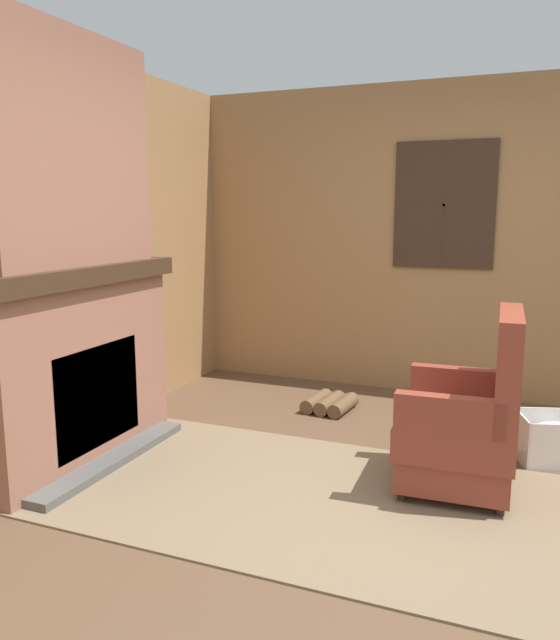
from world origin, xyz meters
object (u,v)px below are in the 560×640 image
at_px(armchair, 466,426).
at_px(firewood_stack, 330,403).
at_px(decorative_plate_on_mantel, 59,244).
at_px(storage_case, 119,249).
at_px(laundry_basket, 555,439).

xyz_separation_m(armchair, firewood_stack, (-1.12, 1.04, -0.31)).
xyz_separation_m(armchair, decorative_plate_on_mantel, (-2.39, -0.43, 0.98)).
height_order(storage_case, decorative_plate_on_mantel, decorative_plate_on_mantel).
relative_size(laundry_basket, decorative_plate_on_mantel, 2.00).
relative_size(storage_case, decorative_plate_on_mantel, 1.07).
relative_size(firewood_stack, decorative_plate_on_mantel, 1.63).
xyz_separation_m(storage_case, decorative_plate_on_mantel, (-0.02, -0.56, 0.06)).
bearing_deg(decorative_plate_on_mantel, laundry_basket, 19.67).
distance_m(firewood_stack, storage_case, 1.98).
bearing_deg(decorative_plate_on_mantel, armchair, 10.26).
relative_size(armchair, laundry_basket, 2.01).
bearing_deg(firewood_stack, decorative_plate_on_mantel, -130.79).
distance_m(firewood_stack, laundry_basket, 1.67).
distance_m(armchair, decorative_plate_on_mantel, 2.62).
xyz_separation_m(firewood_stack, laundry_basket, (1.60, -0.45, 0.09)).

